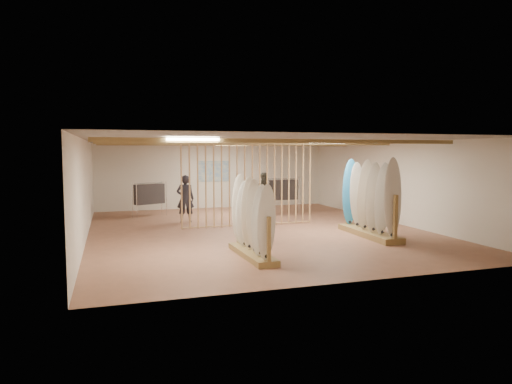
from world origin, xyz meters
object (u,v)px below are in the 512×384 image
object	(u,v)px
clothing_rack_b	(282,190)
shopper_b	(265,191)
clothing_rack_a	(149,194)
rack_right	(369,210)
rack_left	(252,230)
shopper_a	(185,196)

from	to	relation	value
clothing_rack_b	shopper_b	distance (m)	0.98
clothing_rack_a	clothing_rack_b	bearing A→B (deg)	-28.31
rack_right	shopper_b	bearing A→B (deg)	106.75
rack_left	rack_right	world-z (taller)	rack_right
rack_left	rack_right	distance (m)	4.28
clothing_rack_b	shopper_b	xyz separation A→B (m)	(-0.87, -0.45, 0.01)
rack_right	shopper_a	xyz separation A→B (m)	(-4.68, 4.24, 0.18)
rack_left	clothing_rack_b	distance (m)	7.90
rack_left	clothing_rack_b	bearing A→B (deg)	61.98
rack_right	shopper_a	world-z (taller)	rack_right
clothing_rack_a	clothing_rack_b	xyz separation A→B (m)	(5.21, -0.37, 0.06)
clothing_rack_a	rack_left	bearing A→B (deg)	-101.11
rack_right	shopper_b	distance (m)	5.37
clothing_rack_a	shopper_b	bearing A→B (deg)	-34.92
shopper_b	shopper_a	bearing A→B (deg)	-153.97
rack_left	clothing_rack_a	xyz separation A→B (m)	(-1.74, 7.46, 0.24)
rack_right	clothing_rack_a	xyz separation A→B (m)	(-5.76, 6.00, 0.10)
rack_left	shopper_a	size ratio (longest dim) A/B	1.22
clothing_rack_a	clothing_rack_b	distance (m)	5.22
rack_right	clothing_rack_b	xyz separation A→B (m)	(-0.55, 5.63, 0.16)
rack_left	rack_right	xyz separation A→B (m)	(4.02, 1.46, 0.13)
clothing_rack_b	shopper_b	world-z (taller)	shopper_b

